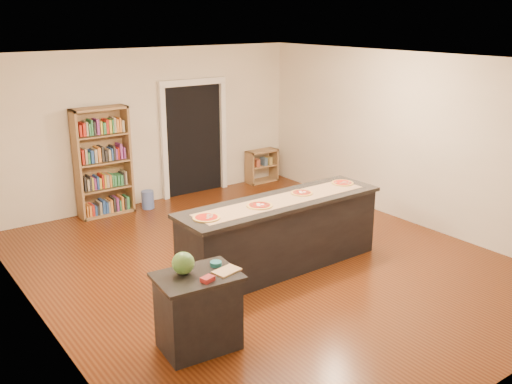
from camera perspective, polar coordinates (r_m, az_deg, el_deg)
room at (r=7.63m, az=0.88°, el=2.50°), size 6.00×7.00×2.80m
doorway at (r=10.99m, az=-6.25°, el=5.96°), size 1.40×0.09×2.21m
kitchen_island at (r=7.79m, az=2.52°, el=-4.21°), size 2.99×0.81×0.99m
side_counter at (r=6.05m, az=-5.79°, el=-11.78°), size 0.84×0.62×0.83m
bookshelf at (r=10.10m, az=-15.05°, el=2.90°), size 0.94×0.33×1.88m
low_shelf at (r=11.86m, az=0.59°, el=2.62°), size 0.67×0.29×0.67m
waste_bin at (r=10.45m, az=-10.77°, el=-0.76°), size 0.22×0.22×0.32m
kraft_paper at (r=7.61m, az=2.66°, el=-0.81°), size 2.60×0.51×0.00m
watermelon at (r=5.86m, az=-7.29°, el=-7.07°), size 0.23×0.23×0.23m
cutting_board at (r=5.90m, az=-2.95°, el=-7.88°), size 0.31×0.23×0.02m
package_red at (r=5.71m, az=-4.86°, el=-8.66°), size 0.15×0.12×0.05m
package_teal at (r=6.04m, az=-4.04°, el=-7.16°), size 0.12×0.12×0.05m
pizza_a at (r=6.95m, az=-4.98°, el=-2.56°), size 0.33×0.33×0.02m
pizza_b at (r=7.35m, az=0.36°, el=-1.35°), size 0.34×0.34×0.02m
pizza_c at (r=7.90m, az=4.60°, el=-0.08°), size 0.31×0.31×0.02m
pizza_d at (r=8.43m, az=8.64°, el=0.91°), size 0.33×0.33×0.02m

